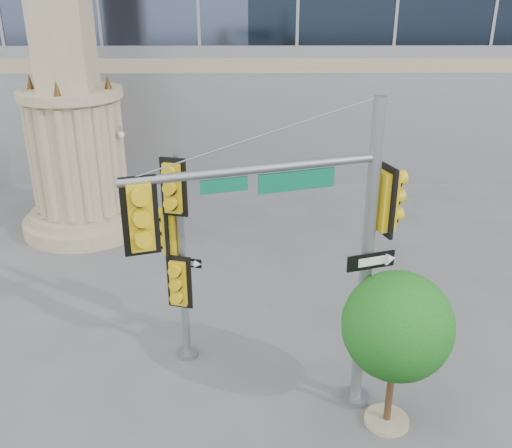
{
  "coord_description": "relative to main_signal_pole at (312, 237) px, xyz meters",
  "views": [
    {
      "loc": [
        0.07,
        -10.44,
        8.41
      ],
      "look_at": [
        0.2,
        2.0,
        3.12
      ],
      "focal_mm": 40.0,
      "sensor_mm": 36.0,
      "label": 1
    }
  ],
  "objects": [
    {
      "name": "monument",
      "position": [
        -7.21,
        9.86,
        1.44
      ],
      "size": [
        4.4,
        4.4,
        16.6
      ],
      "color": "tan",
      "rests_on": "ground"
    },
    {
      "name": "secondary_signal_pole",
      "position": [
        -2.78,
        1.9,
        -1.05
      ],
      "size": [
        0.89,
        0.8,
        5.15
      ],
      "rotation": [
        0.0,
        0.0,
        -0.26
      ],
      "color": "slate",
      "rests_on": "ground"
    },
    {
      "name": "main_signal_pole",
      "position": [
        0.0,
        0.0,
        0.0
      ],
      "size": [
        4.95,
        1.97,
        6.58
      ],
      "rotation": [
        0.0,
        0.0,
        0.31
      ],
      "color": "slate",
      "rests_on": "ground"
    },
    {
      "name": "ground",
      "position": [
        -1.21,
        0.86,
        -4.08
      ],
      "size": [
        120.0,
        120.0,
        0.0
      ],
      "primitive_type": "plane",
      "color": "#545456",
      "rests_on": "ground"
    },
    {
      "name": "street_tree",
      "position": [
        1.7,
        -0.32,
        -1.83
      ],
      "size": [
        2.2,
        2.15,
        3.42
      ],
      "color": "tan",
      "rests_on": "ground"
    }
  ]
}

